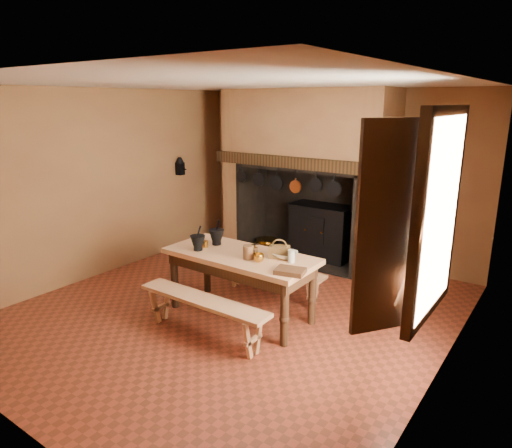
# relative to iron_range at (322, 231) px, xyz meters

# --- Properties ---
(floor) EXTENTS (5.50, 5.50, 0.00)m
(floor) POSITION_rel_iron_range_xyz_m (0.04, -2.45, -0.48)
(floor) COLOR maroon
(floor) RESTS_ON ground
(ceiling) EXTENTS (5.50, 5.50, 0.00)m
(ceiling) POSITION_rel_iron_range_xyz_m (0.04, -2.45, 2.32)
(ceiling) COLOR silver
(ceiling) RESTS_ON back_wall
(back_wall) EXTENTS (5.00, 0.02, 2.80)m
(back_wall) POSITION_rel_iron_range_xyz_m (0.04, 0.30, 0.92)
(back_wall) COLOR olive
(back_wall) RESTS_ON floor
(wall_left) EXTENTS (0.02, 5.50, 2.80)m
(wall_left) POSITION_rel_iron_range_xyz_m (-2.46, -2.45, 0.92)
(wall_left) COLOR olive
(wall_left) RESTS_ON floor
(wall_right) EXTENTS (0.02, 5.50, 2.80)m
(wall_right) POSITION_rel_iron_range_xyz_m (2.54, -2.45, 0.92)
(wall_right) COLOR olive
(wall_right) RESTS_ON floor
(wall_front) EXTENTS (5.00, 0.02, 2.80)m
(wall_front) POSITION_rel_iron_range_xyz_m (0.04, -5.20, 0.92)
(wall_front) COLOR olive
(wall_front) RESTS_ON floor
(chimney_breast) EXTENTS (2.95, 0.96, 2.80)m
(chimney_breast) POSITION_rel_iron_range_xyz_m (-0.26, -0.14, 1.33)
(chimney_breast) COLOR olive
(chimney_breast) RESTS_ON floor
(iron_range) EXTENTS (1.12, 0.55, 1.60)m
(iron_range) POSITION_rel_iron_range_xyz_m (0.00, 0.00, 0.00)
(iron_range) COLOR black
(iron_range) RESTS_ON floor
(hearth_pans) EXTENTS (0.51, 0.62, 0.20)m
(hearth_pans) POSITION_rel_iron_range_xyz_m (-1.01, -0.23, -0.39)
(hearth_pans) COLOR #B8842A
(hearth_pans) RESTS_ON floor
(hanging_pans) EXTENTS (1.92, 0.29, 0.27)m
(hanging_pans) POSITION_rel_iron_range_xyz_m (-0.30, -0.64, 0.88)
(hanging_pans) COLOR black
(hanging_pans) RESTS_ON chimney_breast
(onion_string) EXTENTS (0.12, 0.10, 0.46)m
(onion_string) POSITION_rel_iron_range_xyz_m (1.04, -0.66, 0.85)
(onion_string) COLOR #9A511C
(onion_string) RESTS_ON chimney_breast
(herb_bunch) EXTENTS (0.20, 0.20, 0.35)m
(herb_bunch) POSITION_rel_iron_range_xyz_m (1.22, -0.66, 0.90)
(herb_bunch) COLOR #545B2B
(herb_bunch) RESTS_ON chimney_breast
(window) EXTENTS (0.39, 1.75, 1.76)m
(window) POSITION_rel_iron_range_xyz_m (2.39, -2.85, 1.22)
(window) COLOR white
(window) RESTS_ON wall_right
(wall_coffee_mill) EXTENTS (0.23, 0.16, 0.31)m
(wall_coffee_mill) POSITION_rel_iron_range_xyz_m (-2.38, -0.90, 1.03)
(wall_coffee_mill) COLOR black
(wall_coffee_mill) RESTS_ON wall_left
(work_table) EXTENTS (1.88, 0.84, 0.82)m
(work_table) POSITION_rel_iron_range_xyz_m (0.18, -2.49, 0.20)
(work_table) COLOR tan
(work_table) RESTS_ON floor
(bench_front) EXTENTS (1.70, 0.30, 0.48)m
(bench_front) POSITION_rel_iron_range_xyz_m (0.18, -3.19, -0.13)
(bench_front) COLOR tan
(bench_front) RESTS_ON floor
(bench_back) EXTENTS (1.55, 0.27, 0.44)m
(bench_back) POSITION_rel_iron_range_xyz_m (0.18, -1.78, -0.16)
(bench_back) COLOR tan
(bench_back) RESTS_ON floor
(mortar_large) EXTENTS (0.20, 0.20, 0.34)m
(mortar_large) POSITION_rel_iron_range_xyz_m (-0.28, -2.39, 0.44)
(mortar_large) COLOR black
(mortar_large) RESTS_ON work_table
(mortar_small) EXTENTS (0.19, 0.19, 0.32)m
(mortar_small) POSITION_rel_iron_range_xyz_m (-0.32, -2.70, 0.44)
(mortar_small) COLOR black
(mortar_small) RESTS_ON work_table
(coffee_grinder) EXTENTS (0.17, 0.15, 0.19)m
(coffee_grinder) POSITION_rel_iron_range_xyz_m (0.38, -2.53, 0.40)
(coffee_grinder) COLOR #341D10
(coffee_grinder) RESTS_ON work_table
(brass_mug_a) EXTENTS (0.08, 0.08, 0.08)m
(brass_mug_a) POSITION_rel_iron_range_xyz_m (-0.33, -2.55, 0.37)
(brass_mug_a) COLOR #B8842A
(brass_mug_a) RESTS_ON work_table
(brass_mug_b) EXTENTS (0.11, 0.11, 0.09)m
(brass_mug_b) POSITION_rel_iron_range_xyz_m (0.68, -2.28, 0.38)
(brass_mug_b) COLOR #B8842A
(brass_mug_b) RESTS_ON work_table
(mixing_bowl) EXTENTS (0.34, 0.34, 0.07)m
(mixing_bowl) POSITION_rel_iron_range_xyz_m (0.71, -2.31, 0.37)
(mixing_bowl) COLOR beige
(mixing_bowl) RESTS_ON work_table
(stoneware_crock) EXTENTS (0.16, 0.16, 0.16)m
(stoneware_crock) POSITION_rel_iron_range_xyz_m (0.38, -2.59, 0.41)
(stoneware_crock) COLOR #51321E
(stoneware_crock) RESTS_ON work_table
(glass_jar) EXTENTS (0.11, 0.11, 0.15)m
(glass_jar) POSITION_rel_iron_range_xyz_m (0.85, -2.40, 0.41)
(glass_jar) COLOR beige
(glass_jar) RESTS_ON work_table
(wicker_basket) EXTENTS (0.29, 0.25, 0.23)m
(wicker_basket) POSITION_rel_iron_range_xyz_m (0.64, -2.34, 0.41)
(wicker_basket) COLOR #463015
(wicker_basket) RESTS_ON work_table
(wooden_tray) EXTENTS (0.35, 0.29, 0.05)m
(wooden_tray) POSITION_rel_iron_range_xyz_m (1.02, -2.71, 0.36)
(wooden_tray) COLOR #341D10
(wooden_tray) RESTS_ON work_table
(brass_cup) EXTENTS (0.16, 0.16, 0.10)m
(brass_cup) POSITION_rel_iron_range_xyz_m (0.53, -2.60, 0.38)
(brass_cup) COLOR #B8842A
(brass_cup) RESTS_ON work_table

